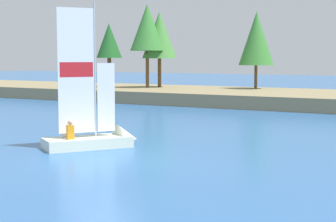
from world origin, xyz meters
TOP-DOWN VIEW (x-y plane):
  - ground_plane at (0.00, 0.00)m, footprint 200.00×200.00m
  - shore_bank at (0.00, 26.81)m, footprint 80.00×11.51m
  - shoreline_tree_left at (-18.10, 26.06)m, footprint 2.38×2.38m
  - shoreline_tree_midleft at (-14.39, 26.82)m, footprint 3.12×3.12m
  - shoreline_tree_centre at (-13.81, 28.05)m, footprint 3.22×3.22m
  - shoreline_tree_midright at (-5.07, 30.01)m, footprint 3.08×3.08m
  - sailboat at (-2.03, 2.72)m, footprint 3.51×4.17m

SIDE VIEW (x-z plane):
  - ground_plane at x=0.00m, z-range 0.00..0.00m
  - sailboat at x=-2.03m, z-range -2.79..3.72m
  - shore_bank at x=0.00m, z-range 0.00..1.02m
  - shoreline_tree_left at x=-18.10m, z-range 2.33..8.27m
  - shoreline_tree_midright at x=-5.07m, z-range 2.06..8.87m
  - shoreline_tree_centre at x=-13.81m, z-range 2.34..9.34m
  - shoreline_tree_midleft at x=-14.39m, z-range 2.68..10.32m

